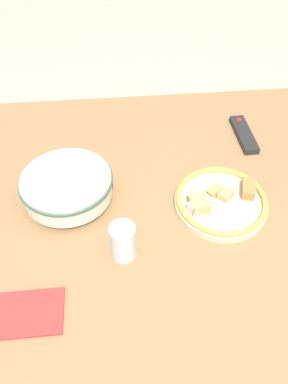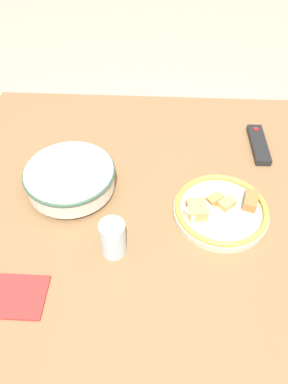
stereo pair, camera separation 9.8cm
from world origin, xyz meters
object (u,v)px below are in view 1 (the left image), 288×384
(noodle_bowl, at_px, (67,186))
(food_plate, at_px, (220,201))
(drinking_glass, at_px, (123,241))
(tv_remote, at_px, (244,134))

(noodle_bowl, xyz_separation_m, food_plate, (0.40, -0.07, -0.03))
(drinking_glass, bearing_deg, tv_remote, 44.85)
(noodle_bowl, bearing_deg, tv_remote, 20.96)
(noodle_bowl, height_order, food_plate, noodle_bowl)
(tv_remote, bearing_deg, noodle_bowl, -160.28)
(food_plate, relative_size, tv_remote, 1.40)
(food_plate, height_order, tv_remote, food_plate)
(drinking_glass, bearing_deg, food_plate, 25.63)
(noodle_bowl, relative_size, food_plate, 1.00)
(food_plate, xyz_separation_m, tv_remote, (0.14, 0.28, -0.01))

